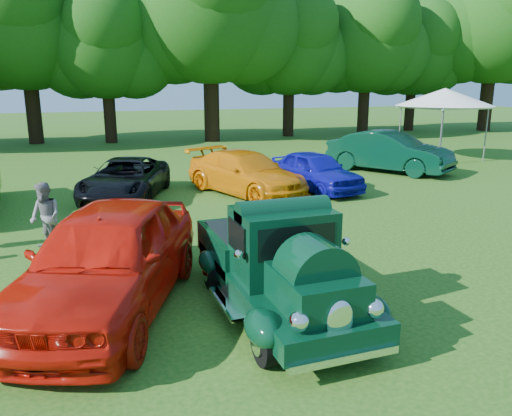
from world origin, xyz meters
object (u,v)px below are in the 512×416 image
object	(u,v)px
back_car_black	(125,179)
back_car_orange	(246,173)
hero_pickup	(277,265)
spectator_grey	(45,217)
back_car_blue	(315,171)
back_car_green	(389,152)
canopy_tent	(445,98)
red_convertible	(108,258)

from	to	relation	value
back_car_black	back_car_orange	size ratio (longest dim) A/B	0.95
hero_pickup	back_car_orange	size ratio (longest dim) A/B	0.92
back_car_black	spectator_grey	xyz separation A→B (m)	(-2.09, -4.51, 0.12)
back_car_blue	back_car_green	distance (m)	4.96
spectator_grey	hero_pickup	bearing A→B (deg)	5.60
back_car_orange	canopy_tent	size ratio (longest dim) A/B	1.00
hero_pickup	red_convertible	bearing A→B (deg)	159.81
red_convertible	back_car_blue	distance (m)	10.05
back_car_black	spectator_grey	distance (m)	4.97
spectator_grey	red_convertible	bearing A→B (deg)	-16.36
hero_pickup	back_car_blue	world-z (taller)	hero_pickup
red_convertible	canopy_tent	world-z (taller)	canopy_tent
back_car_orange	back_car_black	bearing A→B (deg)	149.89
hero_pickup	red_convertible	distance (m)	2.65
back_car_orange	back_car_blue	size ratio (longest dim) A/B	1.22
back_car_blue	back_car_black	bearing A→B (deg)	161.41
red_convertible	canopy_tent	size ratio (longest dim) A/B	1.06
red_convertible	back_car_black	xyz separation A→B (m)	(1.02, 7.94, -0.23)
hero_pickup	back_car_blue	xyz separation A→B (m)	(4.63, 8.01, -0.08)
red_convertible	back_car_green	distance (m)	14.84
hero_pickup	back_car_green	bearing A→B (deg)	48.55
red_convertible	back_car_blue	size ratio (longest dim) A/B	1.30
back_car_black	back_car_blue	xyz separation A→B (m)	(6.09, -0.84, 0.03)
red_convertible	canopy_tent	distance (m)	19.61
hero_pickup	canopy_tent	distance (m)	18.28
hero_pickup	back_car_green	size ratio (longest dim) A/B	0.87
back_car_orange	spectator_grey	size ratio (longest dim) A/B	3.18
red_convertible	spectator_grey	xyz separation A→B (m)	(-1.07, 3.43, -0.11)
back_car_orange	spectator_grey	world-z (taller)	spectator_grey
back_car_black	canopy_tent	xyz separation A→B (m)	(14.79, 3.49, 2.23)
back_car_black	spectator_grey	world-z (taller)	spectator_grey
back_car_blue	canopy_tent	xyz separation A→B (m)	(8.69, 4.33, 2.20)
back_car_blue	back_car_green	size ratio (longest dim) A/B	0.78
back_car_orange	hero_pickup	bearing A→B (deg)	-126.72
red_convertible	canopy_tent	xyz separation A→B (m)	(15.80, 11.43, 2.00)
hero_pickup	back_car_blue	distance (m)	9.25
back_car_orange	red_convertible	bearing A→B (deg)	-144.22
hero_pickup	back_car_orange	world-z (taller)	hero_pickup
hero_pickup	back_car_green	world-z (taller)	hero_pickup
red_convertible	back_car_black	size ratio (longest dim) A/B	1.11
back_car_black	spectator_grey	bearing A→B (deg)	-94.05
red_convertible	spectator_grey	bearing A→B (deg)	131.36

